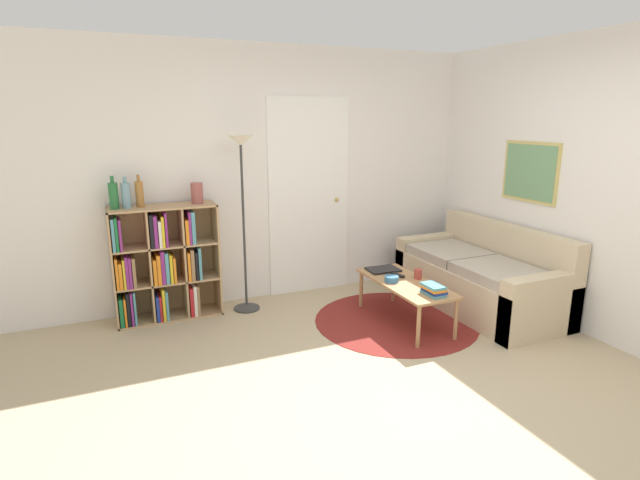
% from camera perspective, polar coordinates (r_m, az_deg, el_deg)
% --- Properties ---
extents(ground_plane, '(14.00, 14.00, 0.00)m').
position_cam_1_polar(ground_plane, '(3.66, 10.44, -17.56)').
color(ground_plane, tan).
extents(wall_back, '(7.06, 0.11, 2.60)m').
position_cam_1_polar(wall_back, '(5.31, -3.48, 7.36)').
color(wall_back, silver).
rests_on(wall_back, ground_plane).
extents(wall_right, '(0.08, 5.38, 2.60)m').
position_cam_1_polar(wall_right, '(5.41, 22.31, 6.60)').
color(wall_right, silver).
rests_on(wall_right, ground_plane).
extents(rug, '(1.54, 1.54, 0.01)m').
position_cam_1_polar(rug, '(4.87, 8.64, -9.08)').
color(rug, maroon).
rests_on(rug, ground_plane).
extents(bookshelf, '(0.97, 0.34, 1.09)m').
position_cam_1_polar(bookshelf, '(4.96, -17.59, -2.74)').
color(bookshelf, tan).
rests_on(bookshelf, ground_plane).
extents(floor_lamp, '(0.26, 0.26, 1.73)m').
position_cam_1_polar(floor_lamp, '(4.82, -8.94, 7.55)').
color(floor_lamp, '#333333').
rests_on(floor_lamp, ground_plane).
extents(couch, '(0.84, 1.79, 0.83)m').
position_cam_1_polar(couch, '(5.36, 18.11, -4.21)').
color(couch, '#CCB793').
rests_on(couch, ground_plane).
extents(coffee_table, '(0.47, 1.10, 0.40)m').
position_cam_1_polar(coffee_table, '(4.74, 9.74, -5.18)').
color(coffee_table, '#AD7F51').
rests_on(coffee_table, ground_plane).
extents(laptop, '(0.31, 0.24, 0.02)m').
position_cam_1_polar(laptop, '(5.02, 7.22, -3.37)').
color(laptop, black).
rests_on(laptop, coffee_table).
extents(bowl, '(0.13, 0.13, 0.05)m').
position_cam_1_polar(bowl, '(4.69, 8.19, -4.43)').
color(bowl, teal).
rests_on(bowl, coffee_table).
extents(book_stack_on_table, '(0.15, 0.22, 0.09)m').
position_cam_1_polar(book_stack_on_table, '(4.42, 12.83, -5.55)').
color(book_stack_on_table, teal).
rests_on(book_stack_on_table, coffee_table).
extents(cup, '(0.07, 0.07, 0.09)m').
position_cam_1_polar(cup, '(4.82, 11.14, -3.83)').
color(cup, '#A33D33').
rests_on(cup, coffee_table).
extents(remote, '(0.08, 0.15, 0.02)m').
position_cam_1_polar(remote, '(4.87, 8.90, -3.99)').
color(remote, black).
rests_on(remote, coffee_table).
extents(bottle_left, '(0.08, 0.08, 0.29)m').
position_cam_1_polar(bottle_left, '(4.81, -22.53, 4.75)').
color(bottle_left, '#236633').
rests_on(bottle_left, bookshelf).
extents(bottle_middle, '(0.08, 0.08, 0.29)m').
position_cam_1_polar(bottle_middle, '(4.80, -21.29, 4.81)').
color(bottle_middle, '#6B93A3').
rests_on(bottle_middle, bookshelf).
extents(bottle_right, '(0.07, 0.07, 0.29)m').
position_cam_1_polar(bottle_right, '(4.83, -19.93, 5.01)').
color(bottle_right, olive).
rests_on(bottle_right, bookshelf).
extents(vase_on_shelf, '(0.11, 0.11, 0.20)m').
position_cam_1_polar(vase_on_shelf, '(4.86, -13.88, 5.22)').
color(vase_on_shelf, '#934C47').
rests_on(vase_on_shelf, bookshelf).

